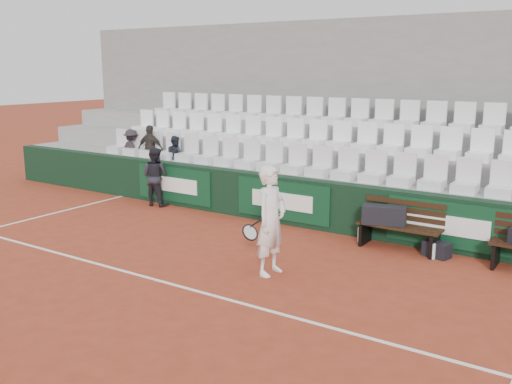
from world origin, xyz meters
name	(u,v)px	position (x,y,z in m)	size (l,w,h in m)	color
ground	(165,283)	(0.00, 0.00, 0.00)	(80.00, 80.00, 0.00)	#983922
court_baseline	(165,282)	(0.00, 0.00, 0.00)	(18.00, 0.06, 0.01)	white
back_barrier	(297,202)	(0.07, 3.99, 0.50)	(18.00, 0.34, 1.00)	black
grandstand_tier_front	(309,196)	(0.00, 4.62, 0.50)	(18.00, 0.95, 1.00)	#999A97
grandstand_tier_mid	(329,179)	(0.00, 5.58, 0.72)	(18.00, 0.95, 1.45)	gray
grandstand_tier_back	(346,163)	(0.00, 6.53, 0.95)	(18.00, 0.95, 1.90)	#959593
grandstand_rear_wall	(359,110)	(0.00, 7.15, 2.20)	(18.00, 0.30, 4.40)	gray
seat_row_front	(306,160)	(0.00, 4.45, 1.31)	(11.90, 0.44, 0.63)	silver
seat_row_mid	(326,134)	(0.00, 5.40, 1.77)	(11.90, 0.44, 0.63)	white
seat_row_back	(345,112)	(0.00, 6.35, 2.21)	(11.90, 0.44, 0.63)	white
bench_left	(399,237)	(2.42, 3.57, 0.23)	(1.50, 0.56, 0.45)	black
sports_bag_left	(384,215)	(2.14, 3.52, 0.62)	(0.78, 0.33, 0.33)	black
sports_bag_ground	(437,249)	(3.12, 3.53, 0.14)	(0.45, 0.27, 0.27)	black
water_bottle_near	(360,235)	(1.64, 3.61, 0.14)	(0.08, 0.08, 0.27)	silver
water_bottle_far	(433,251)	(3.10, 3.38, 0.14)	(0.08, 0.08, 0.28)	silver
tennis_player	(271,221)	(1.14, 1.24, 0.88)	(0.72, 0.66, 1.76)	white
ball_kid	(155,176)	(-3.61, 3.64, 0.70)	(0.68, 0.53, 1.40)	black
spectator_a	(131,133)	(-5.24, 4.50, 1.55)	(0.71, 0.41, 1.10)	black
spectator_b	(150,132)	(-4.55, 4.50, 1.62)	(0.73, 0.30, 1.25)	#2E2924
spectator_c	(175,138)	(-3.71, 4.50, 1.52)	(0.50, 0.39, 1.03)	black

